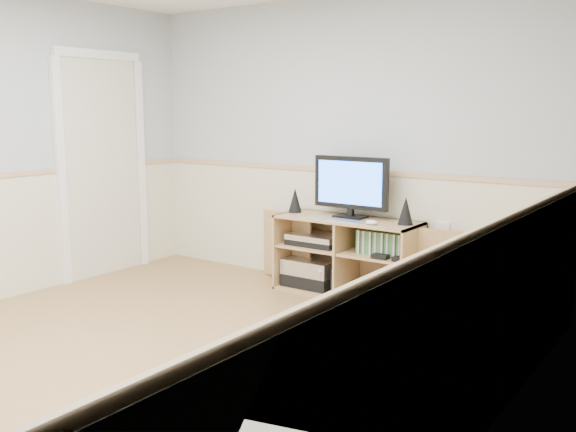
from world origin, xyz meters
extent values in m
cube|color=tan|center=(0.00, 0.00, -0.01)|extent=(4.00, 4.50, 0.02)
cube|color=#B0B8BF|center=(2.01, 0.00, 1.25)|extent=(0.02, 4.50, 2.50)
cube|color=#B0B8BF|center=(0.00, 2.26, 1.25)|extent=(4.00, 0.02, 2.50)
cube|color=beige|center=(0.00, 2.24, 0.50)|extent=(4.00, 0.01, 1.00)
cube|color=tan|center=(0.00, 2.23, 1.02)|extent=(4.00, 0.02, 0.04)
cube|color=beige|center=(-1.98, 1.30, 1.00)|extent=(0.03, 0.82, 2.00)
cube|color=tan|center=(0.26, 1.99, 0.01)|extent=(1.22, 0.46, 0.02)
cube|color=tan|center=(0.26, 1.99, 0.64)|extent=(1.22, 0.46, 0.02)
cube|color=tan|center=(-0.34, 1.99, 0.33)|extent=(0.02, 0.46, 0.65)
cube|color=tan|center=(0.87, 1.99, 0.33)|extent=(0.02, 0.46, 0.65)
cube|color=tan|center=(0.26, 2.21, 0.33)|extent=(1.22, 0.02, 0.65)
cube|color=tan|center=(0.26, 1.99, 0.33)|extent=(0.02, 0.44, 0.61)
cube|color=tan|center=(-0.04, 1.99, 0.38)|extent=(0.58, 0.42, 0.02)
cube|color=tan|center=(0.57, 1.99, 0.38)|extent=(0.58, 0.42, 0.02)
cube|color=tan|center=(-0.40, 2.05, 0.33)|extent=(0.59, 0.12, 0.61)
cube|color=tan|center=(0.93, 2.05, 0.33)|extent=(0.59, 0.12, 0.61)
cube|color=black|center=(0.26, 2.04, 0.66)|extent=(0.25, 0.18, 0.02)
cube|color=black|center=(0.26, 2.04, 0.70)|extent=(0.05, 0.04, 0.06)
cube|color=black|center=(0.26, 2.04, 0.95)|extent=(0.68, 0.05, 0.43)
cube|color=#3071FF|center=(0.26, 2.01, 0.95)|extent=(0.60, 0.01, 0.36)
cone|color=black|center=(-0.28, 2.01, 0.76)|extent=(0.12, 0.12, 0.22)
cone|color=black|center=(0.78, 2.01, 0.76)|extent=(0.12, 0.12, 0.22)
cube|color=silver|center=(0.32, 1.85, 0.66)|extent=(0.31, 0.13, 0.01)
ellipsoid|color=white|center=(0.56, 1.85, 0.67)|extent=(0.11, 0.08, 0.04)
cube|color=black|center=(-0.08, 1.99, 0.07)|extent=(0.46, 0.34, 0.11)
cube|color=silver|center=(-0.08, 1.99, 0.20)|extent=(0.46, 0.34, 0.13)
cube|color=black|center=(-0.04, 1.99, 0.42)|extent=(0.46, 0.32, 0.05)
cube|color=silver|center=(-0.04, 1.99, 0.46)|extent=(0.46, 0.32, 0.05)
cube|color=black|center=(0.20, 1.94, 0.12)|extent=(0.04, 0.14, 0.20)
cube|color=white|center=(0.47, 2.02, 0.04)|extent=(0.22, 0.17, 0.05)
cube|color=black|center=(0.59, 1.97, 0.04)|extent=(0.31, 0.25, 0.03)
cube|color=white|center=(0.59, 1.97, 0.09)|extent=(0.32, 0.27, 0.08)
cube|color=white|center=(0.79, 1.89, 0.04)|extent=(0.04, 0.14, 0.03)
cube|color=white|center=(0.77, 2.05, 0.04)|extent=(0.09, 0.15, 0.03)
cube|color=#3F8C3F|center=(0.59, 1.97, 0.48)|extent=(0.39, 0.14, 0.19)
cube|color=white|center=(1.00, 2.23, 0.60)|extent=(0.12, 0.03, 0.12)
camera|label=1|loc=(2.89, -2.58, 1.55)|focal=40.00mm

